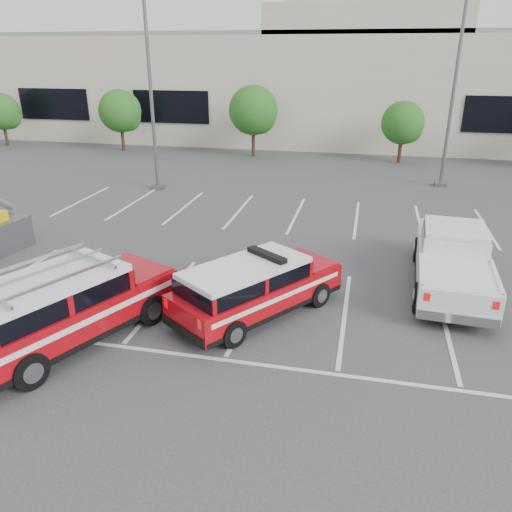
{
  "coord_description": "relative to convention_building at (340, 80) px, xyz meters",
  "views": [
    {
      "loc": [
        2.97,
        -12.59,
        6.88
      ],
      "look_at": [
        -0.15,
        1.28,
        1.05
      ],
      "focal_mm": 35.0,
      "sensor_mm": 36.0,
      "label": 1
    }
  ],
  "objects": [
    {
      "name": "tree_mid_right",
      "position": [
        4.91,
        -9.82,
        -2.22
      ],
      "size": [
        2.77,
        2.77,
        3.99
      ],
      "color": "#3F2B19",
      "rests_on": "ground"
    },
    {
      "name": "convention_building",
      "position": [
        0.0,
        0.0,
        0.0
      ],
      "size": [
        60.0,
        16.99,
        13.2
      ],
      "color": "beige",
      "rests_on": "ground"
    },
    {
      "name": "white_pickup",
      "position": [
        5.62,
        -29.21,
        -3.98
      ],
      "size": [
        2.48,
        6.13,
        1.84
      ],
      "rotation": [
        0.0,
        0.0,
        -0.07
      ],
      "color": "silver",
      "rests_on": "ground"
    },
    {
      "name": "ground",
      "position": [
        -0.18,
        -31.86,
        -4.72
      ],
      "size": [
        120.0,
        120.0,
        0.0
      ],
      "primitive_type": "plane",
      "color": "#38383B",
      "rests_on": "ground"
    },
    {
      "name": "stall_markings",
      "position": [
        -0.18,
        -27.36,
        -4.71
      ],
      "size": [
        23.0,
        15.0,
        0.01
      ],
      "primitive_type": "cube",
      "color": "silver",
      "rests_on": "ground"
    },
    {
      "name": "light_pole_mid",
      "position": [
        6.82,
        -15.86,
        0.47
      ],
      "size": [
        0.9,
        0.6,
        10.24
      ],
      "color": "#59595E",
      "rests_on": "ground"
    },
    {
      "name": "light_pole_left",
      "position": [
        -8.18,
        -19.86,
        0.47
      ],
      "size": [
        0.9,
        0.6,
        10.24
      ],
      "color": "#59595E",
      "rests_on": "ground"
    },
    {
      "name": "fire_chief_suv",
      "position": [
        0.05,
        -32.33,
        -3.99
      ],
      "size": [
        4.41,
        5.17,
        1.77
      ],
      "rotation": [
        0.0,
        0.0,
        -0.62
      ],
      "color": "#9C070E",
      "rests_on": "ground"
    },
    {
      "name": "tree_mid_left",
      "position": [
        -5.09,
        -9.82,
        -1.68
      ],
      "size": [
        3.37,
        3.37,
        4.85
      ],
      "color": "#3F2B19",
      "rests_on": "ground"
    },
    {
      "name": "tree_left",
      "position": [
        -15.09,
        -9.82,
        -1.95
      ],
      "size": [
        3.07,
        3.07,
        4.42
      ],
      "color": "#3F2B19",
      "rests_on": "ground"
    },
    {
      "name": "tree_far_left",
      "position": [
        -25.09,
        -9.82,
        -2.22
      ],
      "size": [
        2.77,
        2.77,
        3.99
      ],
      "color": "#3F2B19",
      "rests_on": "ground"
    },
    {
      "name": "ladder_suv",
      "position": [
        -4.28,
        -34.74,
        -3.86
      ],
      "size": [
        4.2,
        5.87,
        2.16
      ],
      "rotation": [
        0.0,
        0.0,
        -0.42
      ],
      "color": "#9C070E",
      "rests_on": "ground"
    }
  ]
}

